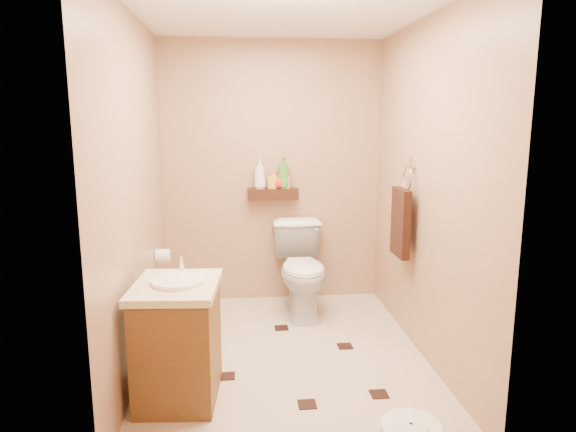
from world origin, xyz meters
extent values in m
plane|color=beige|center=(0.00, 0.00, 0.00)|extent=(2.50, 2.50, 0.00)
cube|color=#A5785E|center=(0.00, 1.25, 1.20)|extent=(2.00, 0.04, 2.40)
cube|color=#A5785E|center=(0.00, -1.25, 1.20)|extent=(2.00, 0.04, 2.40)
cube|color=#A5785E|center=(-1.00, 0.00, 1.20)|extent=(0.04, 2.50, 2.40)
cube|color=#A5785E|center=(1.00, 0.00, 1.20)|extent=(0.04, 2.50, 2.40)
cube|color=silver|center=(0.00, 0.00, 2.40)|extent=(2.00, 2.50, 0.02)
cube|color=#36190E|center=(0.00, 1.17, 1.02)|extent=(0.46, 0.14, 0.10)
cube|color=black|center=(-0.42, -0.28, 0.00)|extent=(0.11, 0.11, 0.01)
cube|color=black|center=(0.47, 0.10, 0.00)|extent=(0.11, 0.11, 0.01)
cube|color=black|center=(0.07, -0.67, 0.00)|extent=(0.11, 0.11, 0.01)
cube|color=black|center=(-0.62, 0.46, 0.00)|extent=(0.11, 0.11, 0.01)
cube|color=black|center=(0.54, -0.60, 0.00)|extent=(0.11, 0.11, 0.01)
cube|color=black|center=(0.02, 0.49, 0.00)|extent=(0.11, 0.11, 0.01)
imported|color=white|center=(0.23, 0.83, 0.40)|extent=(0.47, 0.79, 0.79)
cube|color=brown|center=(-0.70, -0.49, 0.34)|extent=(0.50, 0.60, 0.69)
cube|color=beige|center=(-0.70, -0.49, 0.71)|extent=(0.54, 0.64, 0.04)
cylinder|color=white|center=(-0.68, -0.49, 0.74)|extent=(0.32, 0.32, 0.04)
cylinder|color=silver|center=(-0.68, -0.30, 0.80)|extent=(0.03, 0.03, 0.11)
cylinder|color=white|center=(0.59, -1.02, 0.03)|extent=(0.40, 0.40, 0.06)
cylinder|color=white|center=(0.59, -1.02, 0.06)|extent=(0.20, 0.20, 0.01)
cylinder|color=#1B6C5E|center=(-0.82, 0.73, 0.06)|extent=(0.11, 0.11, 0.12)
cylinder|color=white|center=(-0.82, 0.73, 0.27)|extent=(0.02, 0.02, 0.33)
sphere|color=white|center=(-0.82, 0.73, 0.42)|extent=(0.08, 0.08, 0.08)
cube|color=silver|center=(0.98, 0.25, 1.38)|extent=(0.03, 0.06, 0.08)
torus|color=silver|center=(0.95, 0.25, 1.26)|extent=(0.02, 0.19, 0.19)
cube|color=black|center=(0.91, 0.25, 0.92)|extent=(0.06, 0.30, 0.52)
cylinder|color=white|center=(-0.94, 0.65, 0.60)|extent=(0.11, 0.11, 0.11)
cylinder|color=silver|center=(-0.98, 0.65, 0.66)|extent=(0.04, 0.02, 0.02)
imported|color=silver|center=(-0.12, 1.17, 1.21)|extent=(0.15, 0.15, 0.28)
imported|color=yellow|center=(0.01, 1.17, 1.15)|extent=(0.11, 0.11, 0.17)
imported|color=red|center=(0.06, 1.17, 1.14)|extent=(0.16, 0.16, 0.15)
imported|color=#38852C|center=(0.10, 1.17, 1.21)|extent=(0.14, 0.14, 0.28)
imported|color=#D46846|center=(0.11, 1.17, 1.15)|extent=(0.08, 0.08, 0.17)
camera|label=1|loc=(-0.32, -3.47, 1.70)|focal=32.00mm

